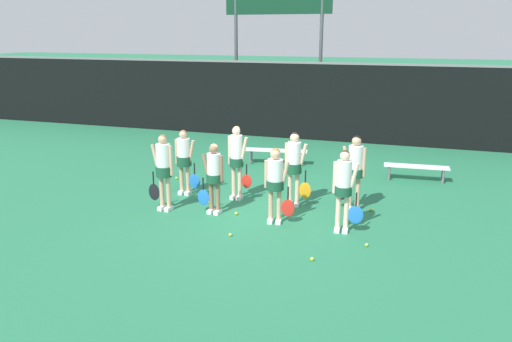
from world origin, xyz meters
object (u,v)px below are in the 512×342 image
(player_5, at_px, (237,157))
(tennis_ball_1, at_px, (190,178))
(bench_far, at_px, (276,152))
(player_0, at_px, (163,166))
(player_1, at_px, (214,173))
(tennis_ball_5, at_px, (230,235))
(scoreboard, at_px, (278,12))
(player_2, at_px, (275,179))
(tennis_ball_2, at_px, (177,178))
(tennis_ball_4, at_px, (236,213))
(tennis_ball_3, at_px, (208,202))
(player_4, at_px, (184,157))
(bench_courtside, at_px, (416,168))
(player_7, at_px, (355,167))
(tennis_ball_6, at_px, (367,245))
(player_3, at_px, (344,185))
(tennis_ball_7, at_px, (312,259))
(tennis_ball_0, at_px, (371,210))
(player_6, at_px, (294,163))

(player_5, xyz_separation_m, tennis_ball_1, (-1.83, 1.14, -1.03))
(bench_far, bearing_deg, player_5, -97.99)
(player_0, height_order, player_1, player_0)
(bench_far, relative_size, tennis_ball_5, 30.08)
(scoreboard, bearing_deg, player_2, -74.36)
(tennis_ball_2, distance_m, tennis_ball_4, 3.32)
(bench_far, relative_size, tennis_ball_3, 28.83)
(player_0, bearing_deg, bench_far, 77.46)
(scoreboard, bearing_deg, player_4, -89.24)
(bench_courtside, distance_m, player_2, 5.09)
(player_7, height_order, tennis_ball_2, player_7)
(tennis_ball_6, bearing_deg, scoreboard, 114.28)
(scoreboard, xyz_separation_m, player_5, (1.49, -8.82, -3.63))
(player_3, bearing_deg, tennis_ball_3, 164.29)
(player_4, height_order, tennis_ball_7, player_4)
(scoreboard, distance_m, tennis_ball_5, 12.20)
(player_3, bearing_deg, tennis_ball_1, 148.64)
(player_1, xyz_separation_m, tennis_ball_0, (3.37, 1.23, -0.90))
(player_4, xyz_separation_m, tennis_ball_1, (-0.46, 1.20, -0.93))
(player_5, bearing_deg, bench_far, 91.84)
(tennis_ball_3, xyz_separation_m, tennis_ball_6, (3.87, -1.32, -0.00))
(tennis_ball_4, bearing_deg, tennis_ball_2, 140.33)
(scoreboard, height_order, tennis_ball_3, scoreboard)
(player_5, height_order, tennis_ball_1, player_5)
(tennis_ball_4, distance_m, tennis_ball_7, 2.74)
(player_1, bearing_deg, player_4, 143.05)
(player_6, xyz_separation_m, tennis_ball_3, (-1.98, -0.52, -1.01))
(player_3, bearing_deg, player_0, 176.08)
(player_0, xyz_separation_m, player_6, (2.74, 1.20, -0.00))
(tennis_ball_3, height_order, tennis_ball_6, tennis_ball_3)
(tennis_ball_7, bearing_deg, tennis_ball_0, 75.55)
(player_7, height_order, tennis_ball_0, player_7)
(player_7, bearing_deg, tennis_ball_5, -127.14)
(player_4, bearing_deg, tennis_ball_5, -48.25)
(player_0, xyz_separation_m, tennis_ball_3, (0.77, 0.68, -1.01))
(tennis_ball_1, bearing_deg, tennis_ball_6, -30.42)
(tennis_ball_1, bearing_deg, player_4, -69.25)
(player_1, bearing_deg, tennis_ball_3, 129.72)
(player_2, xyz_separation_m, tennis_ball_4, (-0.95, 0.16, -0.93))
(player_1, distance_m, tennis_ball_4, 1.03)
(player_3, distance_m, tennis_ball_5, 2.50)
(bench_courtside, relative_size, tennis_ball_0, 25.15)
(bench_far, distance_m, tennis_ball_2, 3.29)
(player_1, bearing_deg, player_6, 36.89)
(player_7, bearing_deg, tennis_ball_3, -163.62)
(tennis_ball_5, bearing_deg, bench_courtside, 56.27)
(player_5, height_order, tennis_ball_3, player_5)
(tennis_ball_3, bearing_deg, player_3, -12.22)
(player_3, relative_size, player_7, 0.98)
(player_4, bearing_deg, player_2, -24.91)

